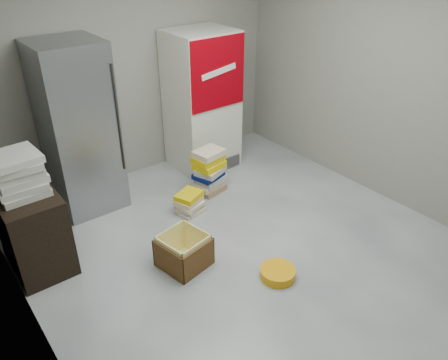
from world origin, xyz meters
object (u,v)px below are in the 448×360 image
Objects in this scene: phonebook_stack_main at (209,171)px; cardboard_box at (184,253)px; steel_fridge at (78,129)px; coke_cooler at (202,101)px; wood_shelf at (33,229)px.

phonebook_stack_main reaches higher than cardboard_box.
coke_cooler is at bearing -0.18° from steel_fridge.
coke_cooler is 2.26m from cardboard_box.
coke_cooler is at bearing 38.66° from cardboard_box.
wood_shelf is 1.63× the size of cardboard_box.
wood_shelf is (-0.83, -0.73, -0.55)m from steel_fridge.
wood_shelf is 1.44m from cardboard_box.
steel_fridge is at bearing 88.63° from cardboard_box.
cardboard_box is at bearing -39.00° from wood_shelf.
steel_fridge is at bearing 179.82° from coke_cooler.
wood_shelf reaches higher than cardboard_box.
steel_fridge is at bearing 137.18° from phonebook_stack_main.
steel_fridge reaches higher than coke_cooler.
phonebook_stack_main is 1.17× the size of cardboard_box.
phonebook_stack_main is at bearing -28.04° from steel_fridge.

